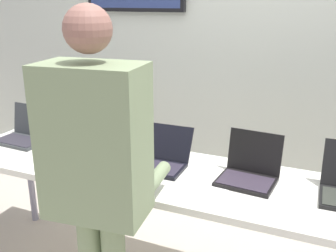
{
  "coord_description": "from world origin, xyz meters",
  "views": [
    {
      "loc": [
        0.69,
        -1.91,
        1.76
      ],
      "look_at": [
        -0.22,
        0.19,
        1.01
      ],
      "focal_mm": 41.28,
      "sensor_mm": 36.0,
      "label": 1
    }
  ],
  "objects_px": {
    "laptop_station_2": "(160,158)",
    "person": "(97,168)",
    "laptop_station_0": "(25,133)",
    "laptop_station_3": "(249,170)",
    "laptop_station_1": "(84,143)",
    "workbench": "(190,184)"
  },
  "relations": [
    {
      "from": "laptop_station_2",
      "to": "person",
      "type": "xyz_separation_m",
      "value": [
        0.02,
        -0.69,
        0.22
      ]
    },
    {
      "from": "laptop_station_0",
      "to": "laptop_station_3",
      "type": "distance_m",
      "value": 1.62
    },
    {
      "from": "laptop_station_3",
      "to": "laptop_station_1",
      "type": "bearing_deg",
      "value": -179.2
    },
    {
      "from": "laptop_station_2",
      "to": "laptop_station_3",
      "type": "bearing_deg",
      "value": 1.89
    },
    {
      "from": "workbench",
      "to": "laptop_station_1",
      "type": "distance_m",
      "value": 0.79
    },
    {
      "from": "workbench",
      "to": "laptop_station_3",
      "type": "height_order",
      "value": "laptop_station_3"
    },
    {
      "from": "laptop_station_2",
      "to": "laptop_station_3",
      "type": "distance_m",
      "value": 0.54
    },
    {
      "from": "laptop_station_1",
      "to": "laptop_station_3",
      "type": "relative_size",
      "value": 1.08
    },
    {
      "from": "workbench",
      "to": "laptop_station_3",
      "type": "bearing_deg",
      "value": 14.69
    },
    {
      "from": "laptop_station_0",
      "to": "laptop_station_2",
      "type": "height_order",
      "value": "laptop_station_0"
    },
    {
      "from": "person",
      "to": "laptop_station_1",
      "type": "bearing_deg",
      "value": 129.74
    },
    {
      "from": "laptop_station_2",
      "to": "laptop_station_3",
      "type": "xyz_separation_m",
      "value": [
        0.54,
        0.02,
        0.01
      ]
    },
    {
      "from": "laptop_station_1",
      "to": "laptop_station_2",
      "type": "xyz_separation_m",
      "value": [
        0.56,
        -0.0,
        -0.01
      ]
    },
    {
      "from": "workbench",
      "to": "laptop_station_2",
      "type": "bearing_deg",
      "value": 163.04
    },
    {
      "from": "laptop_station_0",
      "to": "person",
      "type": "bearing_deg",
      "value": -32.83
    },
    {
      "from": "laptop_station_1",
      "to": "laptop_station_3",
      "type": "distance_m",
      "value": 1.1
    },
    {
      "from": "laptop_station_1",
      "to": "laptop_station_0",
      "type": "bearing_deg",
      "value": 178.68
    },
    {
      "from": "workbench",
      "to": "laptop_station_3",
      "type": "xyz_separation_m",
      "value": [
        0.32,
        0.08,
        0.11
      ]
    },
    {
      "from": "workbench",
      "to": "person",
      "type": "bearing_deg",
      "value": -108.17
    },
    {
      "from": "laptop_station_0",
      "to": "laptop_station_1",
      "type": "relative_size",
      "value": 1.02
    },
    {
      "from": "workbench",
      "to": "laptop_station_1",
      "type": "height_order",
      "value": "laptop_station_1"
    },
    {
      "from": "laptop_station_1",
      "to": "person",
      "type": "xyz_separation_m",
      "value": [
        0.57,
        -0.69,
        0.21
      ]
    }
  ]
}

